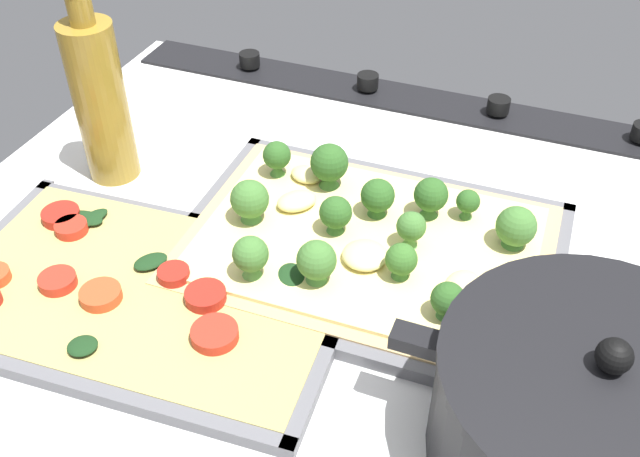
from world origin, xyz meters
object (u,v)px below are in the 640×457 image
(broccoli_pizza, at_px, (365,235))
(oil_bottle, at_px, (100,98))
(veggie_pizza_back, at_px, (139,288))
(baking_tray_front, at_px, (367,252))
(baking_tray_back, at_px, (146,296))
(cooking_pot, at_px, (591,415))

(broccoli_pizza, distance_m, oil_bottle, 0.31)
(veggie_pizza_back, bearing_deg, baking_tray_front, -143.53)
(baking_tray_back, xyz_separation_m, oil_bottle, (0.14, -0.16, 0.09))
(baking_tray_back, bearing_deg, baking_tray_front, -142.51)
(broccoli_pizza, xyz_separation_m, cooking_pot, (-0.22, 0.16, 0.03))
(baking_tray_back, distance_m, cooking_pot, 0.38)
(broccoli_pizza, bearing_deg, veggie_pizza_back, 37.63)
(cooking_pot, bearing_deg, broccoli_pizza, -36.33)
(veggie_pizza_back, height_order, cooking_pot, cooking_pot)
(baking_tray_back, height_order, oil_bottle, oil_bottle)
(broccoli_pizza, distance_m, cooking_pot, 0.27)
(baking_tray_front, relative_size, veggie_pizza_back, 1.04)
(baking_tray_back, height_order, veggie_pizza_back, veggie_pizza_back)
(baking_tray_front, height_order, veggie_pizza_back, veggie_pizza_back)
(broccoli_pizza, distance_m, veggie_pizza_back, 0.22)
(baking_tray_front, distance_m, veggie_pizza_back, 0.22)
(baking_tray_back, xyz_separation_m, veggie_pizza_back, (0.01, -0.00, 0.01))
(broccoli_pizza, bearing_deg, oil_bottle, -5.16)
(baking_tray_front, bearing_deg, oil_bottle, -5.58)
(broccoli_pizza, height_order, oil_bottle, oil_bottle)
(baking_tray_front, xyz_separation_m, veggie_pizza_back, (0.17, 0.13, 0.01))
(veggie_pizza_back, height_order, oil_bottle, oil_bottle)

